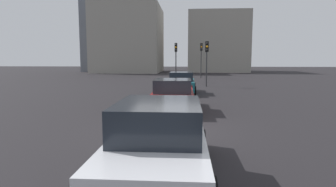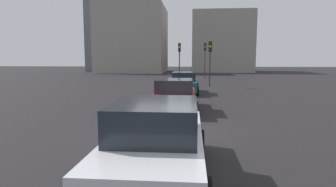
{
  "view_description": "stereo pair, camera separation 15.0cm",
  "coord_description": "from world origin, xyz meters",
  "px_view_note": "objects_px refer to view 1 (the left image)",
  "views": [
    {
      "loc": [
        -9.53,
        -0.6,
        2.41
      ],
      "look_at": [
        -0.75,
        0.01,
        1.34
      ],
      "focal_mm": 30.67,
      "sensor_mm": 36.0,
      "label": 1
    },
    {
      "loc": [
        -9.52,
        -0.75,
        2.41
      ],
      "look_at": [
        -0.75,
        0.01,
        1.34
      ],
      "focal_mm": 30.67,
      "sensor_mm": 36.0,
      "label": 2
    }
  ],
  "objects_px": {
    "car_teal_lead": "(182,83)",
    "traffic_light_near_left": "(207,54)",
    "car_red_second": "(173,95)",
    "traffic_light_near_right": "(201,53)",
    "traffic_light_far_left": "(176,54)",
    "car_white_third": "(160,142)"
  },
  "relations": [
    {
      "from": "traffic_light_near_right",
      "to": "car_white_third",
      "type": "bearing_deg",
      "value": -11.3
    },
    {
      "from": "car_teal_lead",
      "to": "traffic_light_near_right",
      "type": "xyz_separation_m",
      "value": [
        15.71,
        -2.07,
        2.37
      ]
    },
    {
      "from": "traffic_light_far_left",
      "to": "traffic_light_near_right",
      "type": "bearing_deg",
      "value": 151.82
    },
    {
      "from": "car_white_third",
      "to": "traffic_light_far_left",
      "type": "distance_m",
      "value": 24.67
    },
    {
      "from": "car_red_second",
      "to": "traffic_light_far_left",
      "type": "relative_size",
      "value": 1.09
    },
    {
      "from": "traffic_light_near_left",
      "to": "car_red_second",
      "type": "bearing_deg",
      "value": -15.93
    },
    {
      "from": "car_white_third",
      "to": "traffic_light_far_left",
      "type": "relative_size",
      "value": 1.17
    },
    {
      "from": "car_teal_lead",
      "to": "car_red_second",
      "type": "distance_m",
      "value": 6.84
    },
    {
      "from": "car_teal_lead",
      "to": "traffic_light_near_left",
      "type": "xyz_separation_m",
      "value": [
        4.94,
        -2.05,
        2.08
      ]
    },
    {
      "from": "car_red_second",
      "to": "traffic_light_near_left",
      "type": "xyz_separation_m",
      "value": [
        11.78,
        -2.31,
        2.09
      ]
    },
    {
      "from": "car_red_second",
      "to": "traffic_light_near_right",
      "type": "bearing_deg",
      "value": -6.3
    },
    {
      "from": "traffic_light_near_left",
      "to": "traffic_light_far_left",
      "type": "distance_m",
      "value": 5.82
    },
    {
      "from": "traffic_light_near_right",
      "to": "traffic_light_far_left",
      "type": "height_order",
      "value": "traffic_light_near_right"
    },
    {
      "from": "car_red_second",
      "to": "car_white_third",
      "type": "relative_size",
      "value": 0.94
    },
    {
      "from": "traffic_light_near_right",
      "to": "traffic_light_near_left",
      "type": "bearing_deg",
      "value": -7.26
    },
    {
      "from": "car_red_second",
      "to": "traffic_light_near_left",
      "type": "relative_size",
      "value": 1.13
    },
    {
      "from": "car_white_third",
      "to": "car_teal_lead",
      "type": "bearing_deg",
      "value": -0.52
    },
    {
      "from": "car_red_second",
      "to": "traffic_light_near_right",
      "type": "xyz_separation_m",
      "value": [
        22.55,
        -2.33,
        2.38
      ]
    },
    {
      "from": "car_teal_lead",
      "to": "traffic_light_far_left",
      "type": "relative_size",
      "value": 1.11
    },
    {
      "from": "car_red_second",
      "to": "traffic_light_near_right",
      "type": "distance_m",
      "value": 22.79
    },
    {
      "from": "traffic_light_near_left",
      "to": "traffic_light_near_right",
      "type": "relative_size",
      "value": 0.9
    },
    {
      "from": "car_white_third",
      "to": "traffic_light_near_right",
      "type": "height_order",
      "value": "traffic_light_near_right"
    }
  ]
}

